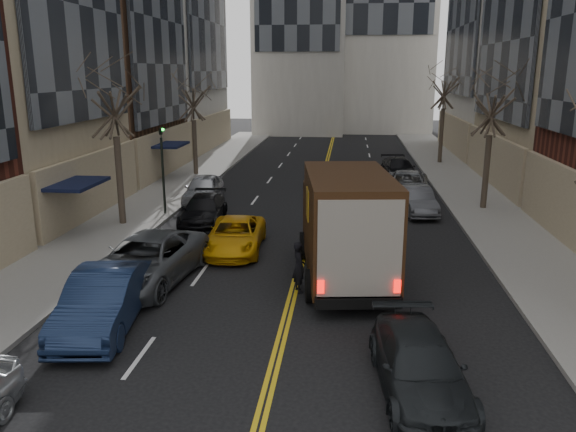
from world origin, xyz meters
name	(u,v)px	position (x,y,z in m)	size (l,w,h in m)	color
sidewalk_left	(166,193)	(-9.00, 27.00, 0.07)	(4.00, 66.00, 0.15)	slate
sidewalk_right	(478,200)	(9.00, 27.00, 0.07)	(4.00, 66.00, 0.15)	slate
tree_lf_mid	(112,83)	(-8.80, 20.00, 6.60)	(3.20, 3.20, 8.91)	#382D23
tree_lf_far	(192,87)	(-8.80, 33.00, 6.02)	(3.20, 3.20, 8.12)	#382D23
tree_rt_mid	(494,90)	(8.80, 25.00, 6.17)	(3.20, 3.20, 8.32)	#382D23
tree_rt_far	(445,75)	(8.80, 40.00, 6.74)	(3.20, 3.20, 9.11)	#382D23
traffic_signal	(162,161)	(-7.39, 22.00, 2.82)	(0.29, 0.26, 4.70)	black
ups_truck	(346,226)	(1.67, 14.09, 1.95)	(3.57, 7.34, 3.87)	black
observer_sedan	(419,366)	(3.42, 7.13, 0.66)	(2.32, 4.74, 1.33)	black
taxi	(235,235)	(-2.79, 16.88, 0.65)	(2.16, 4.69, 1.30)	#D89809
pedestrian	(299,267)	(0.17, 12.82, 0.87)	(0.63, 0.42, 1.74)	black
parked_lf_b	(103,301)	(-5.10, 9.57, 0.82)	(1.74, 4.99, 1.64)	#111D37
parked_lf_c	(146,260)	(-5.10, 13.05, 0.82)	(2.71, 5.89, 1.64)	#464A4D
parked_lf_d	(203,210)	(-5.10, 20.78, 0.67)	(1.87, 4.59, 1.33)	black
parked_lf_e	(204,189)	(-6.21, 25.10, 0.77)	(1.81, 4.51, 1.54)	#A8AAAF
parked_rt_a	(417,201)	(5.24, 23.91, 0.68)	(1.43, 4.11, 1.36)	#44454B
parked_rt_b	(407,185)	(5.10, 27.62, 0.74)	(2.44, 5.30, 1.47)	#979A9E
parked_rt_c	(399,169)	(5.10, 33.25, 0.70)	(1.95, 4.80, 1.39)	black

